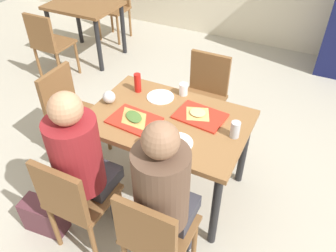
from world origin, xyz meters
name	(u,v)px	position (x,y,z in m)	size (l,w,h in m)	color
ground_plane	(168,186)	(0.00, 0.00, -0.01)	(10.00, 10.00, 0.02)	#B2AD9E
main_table	(168,128)	(0.00, 0.00, 0.65)	(1.19, 0.80, 0.74)	olive
chair_near_left	(74,199)	(-0.30, -0.79, 0.51)	(0.40, 0.40, 0.87)	brown
chair_near_right	(154,234)	(0.30, -0.79, 0.51)	(0.40, 0.40, 0.87)	brown
chair_far_side	(205,92)	(0.00, 0.79, 0.51)	(0.40, 0.40, 0.87)	brown
chair_left_end	(69,109)	(-0.98, 0.00, 0.51)	(0.40, 0.40, 0.87)	brown
person_in_red	(82,159)	(-0.30, -0.64, 0.76)	(0.32, 0.42, 1.28)	#383842
person_in_brown_jacket	(164,191)	(0.30, -0.64, 0.76)	(0.32, 0.42, 1.28)	#383842
tray_red_near	(134,120)	(-0.21, -0.14, 0.75)	(0.36, 0.26, 0.02)	red
tray_red_far	(200,116)	(0.21, 0.12, 0.75)	(0.36, 0.26, 0.02)	red
paper_plate_center	(160,97)	(-0.18, 0.22, 0.75)	(0.22, 0.22, 0.01)	white
paper_plate_near_edge	(177,143)	(0.18, -0.22, 0.75)	(0.22, 0.22, 0.01)	white
pizza_slice_a	(134,117)	(-0.22, -0.13, 0.77)	(0.28, 0.25, 0.02)	tan
pizza_slice_b	(198,113)	(0.18, 0.13, 0.77)	(0.22, 0.22, 0.02)	#DBAD60
plastic_cup_a	(183,89)	(-0.03, 0.34, 0.79)	(0.07, 0.07, 0.10)	white
plastic_cup_b	(149,142)	(0.03, -0.34, 0.79)	(0.07, 0.07, 0.10)	white
soda_can	(235,130)	(0.50, 0.02, 0.80)	(0.07, 0.07, 0.12)	#B7BCC6
condiment_bottle	(138,83)	(-0.39, 0.22, 0.82)	(0.06, 0.06, 0.16)	red
foil_bundle	(109,97)	(-0.50, -0.02, 0.79)	(0.10, 0.10, 0.10)	silver
handbag	(44,216)	(-0.65, -0.80, 0.14)	(0.32, 0.16, 0.28)	#592D38
background_table	(85,13)	(-2.08, 1.71, 0.62)	(0.90, 0.70, 0.74)	brown
background_chair_near	(49,42)	(-2.08, 0.97, 0.51)	(0.40, 0.40, 0.87)	brown
background_chair_far	(116,4)	(-2.08, 2.44, 0.51)	(0.40, 0.40, 0.87)	brown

